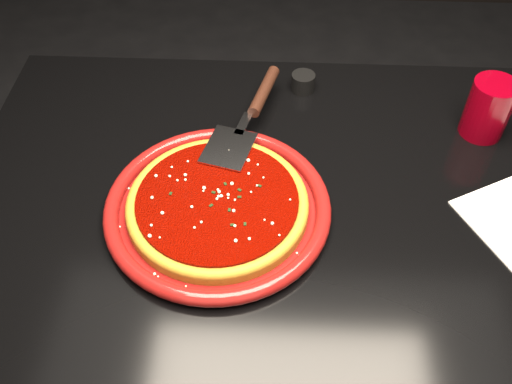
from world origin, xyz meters
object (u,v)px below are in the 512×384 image
at_px(cup, 488,109).
at_px(ramekin, 303,82).
at_px(table, 302,322).
at_px(pizza_server, 249,116).
at_px(plate, 218,207).

xyz_separation_m(cup, ramekin, (-0.33, 0.11, -0.04)).
relative_size(table, cup, 11.00).
xyz_separation_m(pizza_server, ramekin, (0.10, 0.14, -0.03)).
bearing_deg(pizza_server, cup, 18.83).
xyz_separation_m(table, plate, (-0.16, -0.02, 0.39)).
xyz_separation_m(plate, pizza_server, (0.04, 0.19, 0.03)).
height_order(cup, ramekin, cup).
height_order(plate, pizza_server, pizza_server).
height_order(table, pizza_server, pizza_server).
distance_m(plate, pizza_server, 0.20).
distance_m(pizza_server, cup, 0.43).
relative_size(plate, cup, 3.33).
bearing_deg(cup, pizza_server, -176.21).
distance_m(pizza_server, ramekin, 0.17).
distance_m(table, cup, 0.56).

